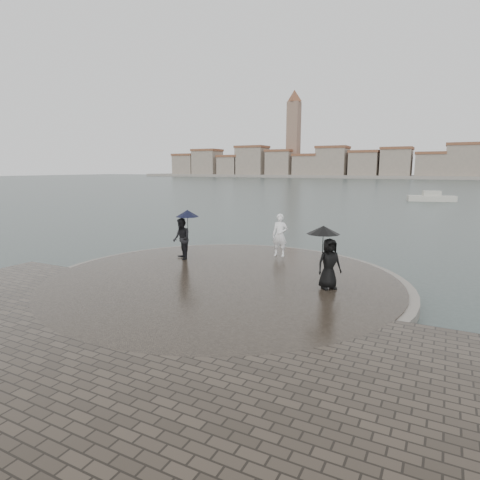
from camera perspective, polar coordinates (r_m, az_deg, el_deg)
The scene contains 7 objects.
ground at distance 11.25m, azimuth -11.51°, elevation -11.19°, with size 400.00×400.00×0.00m, color #2B3835.
kerb_ring at distance 13.94m, azimuth -2.47°, elevation -6.07°, with size 12.50×12.50×0.32m, color gray.
quay_tip at distance 13.93m, azimuth -2.47°, elevation -5.99°, with size 11.90×11.90×0.36m, color #2D261E.
statue at distance 17.05m, azimuth 5.69°, elevation 0.70°, with size 0.66×0.43×1.81m, color white.
visitor_left at distance 16.51m, azimuth -8.13°, elevation 0.97°, with size 1.25×1.09×2.04m.
visitor_right at distance 12.66m, azimuth 12.31°, elevation -1.82°, with size 1.23×1.07×1.95m.
far_skyline at distance 169.31m, azimuth 23.30°, elevation 9.91°, with size 260.00×20.00×37.00m.
Camera 1 is at (6.66, -8.10, 4.06)m, focal length 30.00 mm.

